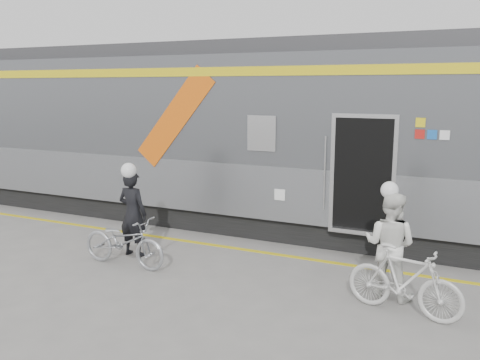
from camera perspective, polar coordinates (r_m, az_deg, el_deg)
The scene contains 9 objects.
ground at distance 7.99m, azimuth -1.95°, elevation -12.82°, with size 90.00×90.00×0.00m, color slate.
train at distance 11.51m, azimuth 4.44°, elevation 4.94°, with size 24.00×3.17×4.10m.
safety_strip at distance 9.83m, azimuth 3.80°, elevation -8.28°, with size 24.00×0.12×0.01m, color gold.
man at distance 9.74m, azimuth -11.95°, elevation -3.69°, with size 0.59×0.39×1.63m, color black.
bicycle_left at distance 9.30m, azimuth -12.92°, elevation -6.75°, with size 0.60×1.71×0.90m, color #A7A9AE.
woman at distance 8.01m, azimuth 16.46°, elevation -7.00°, with size 0.79×0.62×1.63m, color white.
bicycle_right at distance 7.56m, azimuth 17.97°, elevation -10.72°, with size 0.46×1.65×0.99m, color #BCBBB7.
helmet_man at distance 9.56m, azimuth -12.17°, elevation 1.87°, with size 0.28×0.28×0.28m, color white.
helmet_woman at distance 7.78m, azimuth 16.82°, elevation -0.34°, with size 0.26×0.26×0.26m, color white.
Camera 1 is at (3.34, -6.53, 3.16)m, focal length 38.00 mm.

